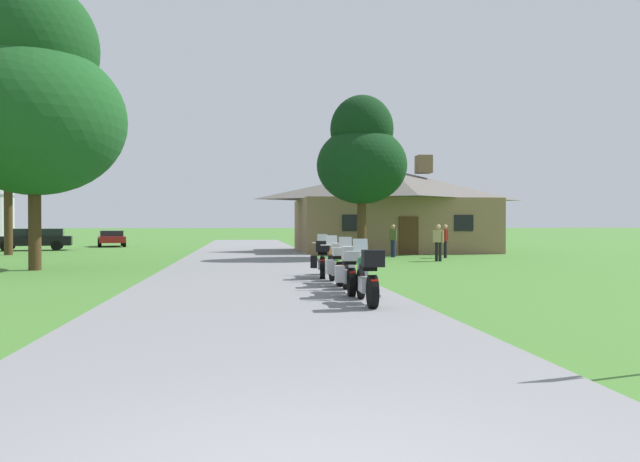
{
  "coord_description": "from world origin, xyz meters",
  "views": [
    {
      "loc": [
        -0.35,
        -3.34,
        1.67
      ],
      "look_at": [
        2.85,
        20.9,
        1.39
      ],
      "focal_mm": 32.82,
      "sensor_mm": 36.0,
      "label": 1
    }
  ],
  "objects_px": {
    "motorcycle_green_nearest_to_camera": "(368,276)",
    "bystander_tan_shirt_beside_signpost": "(438,241)",
    "motorcycle_orange_third_in_row": "(337,264)",
    "tree_left_far": "(8,112)",
    "motorcycle_yellow_farthest_in_row": "(323,259)",
    "tree_left_near": "(34,98)",
    "bystander_olive_shirt_near_lodge": "(393,239)",
    "motorcycle_orange_second_in_row": "(349,270)",
    "bystander_red_shirt_by_tree": "(445,239)",
    "parked_black_suv_far_left": "(34,238)",
    "tree_by_lodge_front": "(362,155)",
    "parked_red_sedan_far_left": "(111,238)"
  },
  "relations": [
    {
      "from": "motorcycle_green_nearest_to_camera",
      "to": "bystander_tan_shirt_beside_signpost",
      "type": "xyz_separation_m",
      "value": [
        6.28,
        13.96,
        0.31
      ]
    },
    {
      "from": "motorcycle_orange_third_in_row",
      "to": "tree_left_far",
      "type": "relative_size",
      "value": 0.17
    },
    {
      "from": "motorcycle_yellow_farthest_in_row",
      "to": "tree_left_near",
      "type": "xyz_separation_m",
      "value": [
        -9.92,
        4.84,
        5.66
      ]
    },
    {
      "from": "motorcycle_green_nearest_to_camera",
      "to": "motorcycle_yellow_farthest_in_row",
      "type": "relative_size",
      "value": 1.0
    },
    {
      "from": "bystander_olive_shirt_near_lodge",
      "to": "tree_left_near",
      "type": "xyz_separation_m",
      "value": [
        -15.1,
        -6.55,
        5.34
      ]
    },
    {
      "from": "motorcycle_green_nearest_to_camera",
      "to": "motorcycle_orange_second_in_row",
      "type": "xyz_separation_m",
      "value": [
        -0.04,
        1.78,
        -0.01
      ]
    },
    {
      "from": "bystander_red_shirt_by_tree",
      "to": "parked_black_suv_far_left",
      "type": "bearing_deg",
      "value": -102.45
    },
    {
      "from": "tree_left_far",
      "to": "tree_by_lodge_front",
      "type": "xyz_separation_m",
      "value": [
        18.36,
        -6.22,
        -2.8
      ]
    },
    {
      "from": "parked_red_sedan_far_left",
      "to": "bystander_tan_shirt_beside_signpost",
      "type": "bearing_deg",
      "value": -61.7
    },
    {
      "from": "bystander_red_shirt_by_tree",
      "to": "motorcycle_orange_third_in_row",
      "type": "bearing_deg",
      "value": -17.17
    },
    {
      "from": "bystander_red_shirt_by_tree",
      "to": "parked_red_sedan_far_left",
      "type": "relative_size",
      "value": 0.37
    },
    {
      "from": "motorcycle_green_nearest_to_camera",
      "to": "tree_left_far",
      "type": "xyz_separation_m",
      "value": [
        -15.18,
        22.28,
        7.18
      ]
    },
    {
      "from": "motorcycle_orange_second_in_row",
      "to": "parked_red_sedan_far_left",
      "type": "xyz_separation_m",
      "value": [
        -12.29,
        32.42,
        0.03
      ]
    },
    {
      "from": "tree_left_near",
      "to": "parked_red_sedan_far_left",
      "type": "distance_m",
      "value": 24.07
    },
    {
      "from": "motorcycle_orange_second_in_row",
      "to": "motorcycle_orange_third_in_row",
      "type": "relative_size",
      "value": 1.0
    },
    {
      "from": "bystander_tan_shirt_beside_signpost",
      "to": "parked_red_sedan_far_left",
      "type": "height_order",
      "value": "bystander_tan_shirt_beside_signpost"
    },
    {
      "from": "motorcycle_orange_second_in_row",
      "to": "tree_by_lodge_front",
      "type": "relative_size",
      "value": 0.27
    },
    {
      "from": "motorcycle_green_nearest_to_camera",
      "to": "tree_left_near",
      "type": "relative_size",
      "value": 0.2
    },
    {
      "from": "bystander_olive_shirt_near_lodge",
      "to": "parked_red_sedan_far_left",
      "type": "distance_m",
      "value": 24.16
    },
    {
      "from": "motorcycle_green_nearest_to_camera",
      "to": "motorcycle_yellow_farthest_in_row",
      "type": "height_order",
      "value": "same"
    },
    {
      "from": "bystander_tan_shirt_beside_signpost",
      "to": "parked_red_sedan_far_left",
      "type": "xyz_separation_m",
      "value": [
        -18.61,
        20.25,
        -0.29
      ]
    },
    {
      "from": "motorcycle_green_nearest_to_camera",
      "to": "tree_by_lodge_front",
      "type": "distance_m",
      "value": 16.95
    },
    {
      "from": "motorcycle_orange_second_in_row",
      "to": "tree_left_near",
      "type": "relative_size",
      "value": 0.2
    },
    {
      "from": "tree_left_near",
      "to": "parked_black_suv_far_left",
      "type": "xyz_separation_m",
      "value": [
        -5.74,
        16.96,
        -5.49
      ]
    },
    {
      "from": "motorcycle_yellow_farthest_in_row",
      "to": "parked_black_suv_far_left",
      "type": "height_order",
      "value": "parked_black_suv_far_left"
    },
    {
      "from": "tree_left_near",
      "to": "tree_left_far",
      "type": "bearing_deg",
      "value": 114.49
    },
    {
      "from": "motorcycle_orange_second_in_row",
      "to": "bystander_olive_shirt_near_lodge",
      "type": "height_order",
      "value": "bystander_olive_shirt_near_lodge"
    },
    {
      "from": "parked_black_suv_far_left",
      "to": "bystander_tan_shirt_beside_signpost",
      "type": "bearing_deg",
      "value": -135.18
    },
    {
      "from": "bystander_olive_shirt_near_lodge",
      "to": "tree_left_near",
      "type": "bearing_deg",
      "value": 90.56
    },
    {
      "from": "motorcycle_yellow_farthest_in_row",
      "to": "parked_red_sedan_far_left",
      "type": "distance_m",
      "value": 30.68
    },
    {
      "from": "tree_left_near",
      "to": "parked_red_sedan_far_left",
      "type": "xyz_separation_m",
      "value": [
        -2.33,
        23.29,
        -5.63
      ]
    },
    {
      "from": "motorcycle_orange_second_in_row",
      "to": "bystander_red_shirt_by_tree",
      "type": "xyz_separation_m",
      "value": [
        7.55,
        14.71,
        0.32
      ]
    },
    {
      "from": "motorcycle_orange_second_in_row",
      "to": "tree_by_lodge_front",
      "type": "distance_m",
      "value": 15.28
    },
    {
      "from": "bystander_tan_shirt_beside_signpost",
      "to": "parked_black_suv_far_left",
      "type": "xyz_separation_m",
      "value": [
        -22.03,
        13.92,
        -0.15
      ]
    },
    {
      "from": "motorcycle_green_nearest_to_camera",
      "to": "bystander_red_shirt_by_tree",
      "type": "distance_m",
      "value": 18.12
    },
    {
      "from": "bystander_red_shirt_by_tree",
      "to": "tree_by_lodge_front",
      "type": "bearing_deg",
      "value": -70.66
    },
    {
      "from": "motorcycle_green_nearest_to_camera",
      "to": "motorcycle_orange_second_in_row",
      "type": "height_order",
      "value": "same"
    },
    {
      "from": "motorcycle_yellow_farthest_in_row",
      "to": "tree_by_lodge_front",
      "type": "relative_size",
      "value": 0.26
    },
    {
      "from": "motorcycle_orange_third_in_row",
      "to": "motorcycle_yellow_farthest_in_row",
      "type": "xyz_separation_m",
      "value": [
        -0.11,
        2.15,
        0.0
      ]
    },
    {
      "from": "motorcycle_orange_third_in_row",
      "to": "tree_by_lodge_front",
      "type": "height_order",
      "value": "tree_by_lodge_front"
    },
    {
      "from": "motorcycle_yellow_farthest_in_row",
      "to": "bystander_tan_shirt_beside_signpost",
      "type": "distance_m",
      "value": 10.14
    },
    {
      "from": "motorcycle_yellow_farthest_in_row",
      "to": "tree_left_near",
      "type": "relative_size",
      "value": 0.2
    },
    {
      "from": "motorcycle_orange_third_in_row",
      "to": "tree_left_near",
      "type": "bearing_deg",
      "value": 145.29
    },
    {
      "from": "motorcycle_yellow_farthest_in_row",
      "to": "tree_left_far",
      "type": "bearing_deg",
      "value": 140.21
    },
    {
      "from": "parked_black_suv_far_left",
      "to": "parked_red_sedan_far_left",
      "type": "bearing_deg",
      "value": -41.26
    },
    {
      "from": "bystander_tan_shirt_beside_signpost",
      "to": "motorcycle_green_nearest_to_camera",
      "type": "bearing_deg",
      "value": -67.4
    },
    {
      "from": "motorcycle_orange_second_in_row",
      "to": "bystander_red_shirt_by_tree",
      "type": "bearing_deg",
      "value": 67.45
    },
    {
      "from": "motorcycle_orange_third_in_row",
      "to": "bystander_olive_shirt_near_lodge",
      "type": "bearing_deg",
      "value": 69.63
    },
    {
      "from": "motorcycle_orange_second_in_row",
      "to": "motorcycle_yellow_farthest_in_row",
      "type": "bearing_deg",
      "value": 95.24
    },
    {
      "from": "bystander_red_shirt_by_tree",
      "to": "tree_left_near",
      "type": "distance_m",
      "value": 19.14
    }
  ]
}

